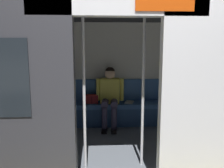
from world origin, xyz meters
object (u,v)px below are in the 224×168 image
at_px(person_seated, 110,93).
at_px(grab_pole_far, 143,90).
at_px(train_car, 108,55).
at_px(bench_seat, 109,108).
at_px(handbag, 92,99).
at_px(book, 129,102).
at_px(grab_pole_door, 84,93).

relative_size(person_seated, grab_pole_far, 0.58).
relative_size(train_car, bench_seat, 2.33).
relative_size(bench_seat, handbag, 10.58).
relative_size(train_car, grab_pole_far, 3.12).
relative_size(bench_seat, book, 12.51).
bearing_deg(person_seated, train_car, 86.34).
xyz_separation_m(bench_seat, book, (-0.41, -0.02, 0.12)).
bearing_deg(person_seated, bench_seat, -74.76).
height_order(handbag, grab_pole_door, grab_pole_door).
height_order(person_seated, book, person_seated).
bearing_deg(bench_seat, grab_pole_far, 102.81).
height_order(bench_seat, person_seated, person_seated).
bearing_deg(handbag, book, 178.78).
xyz_separation_m(train_car, handbag, (0.30, -1.07, -0.91)).
bearing_deg(grab_pole_far, grab_pole_door, 9.95).
height_order(bench_seat, book, book).
distance_m(handbag, grab_pole_door, 1.87).
relative_size(train_car, handbag, 24.62).
xyz_separation_m(bench_seat, person_seated, (-0.01, 0.05, 0.33)).
xyz_separation_m(handbag, book, (-0.76, 0.02, -0.07)).
bearing_deg(book, bench_seat, 20.82).
distance_m(handbag, grab_pole_far, 1.89).
relative_size(handbag, book, 1.18).
height_order(handbag, grab_pole_far, grab_pole_far).
height_order(handbag, book, handbag).
height_order(train_car, book, train_car).
height_order(train_car, handbag, train_car).
relative_size(handbag, grab_pole_door, 0.13).
xyz_separation_m(train_car, grab_pole_door, (0.32, 0.73, -0.43)).
distance_m(bench_seat, person_seated, 0.33).
xyz_separation_m(person_seated, book, (-0.40, -0.07, -0.21)).
height_order(train_car, grab_pole_far, train_car).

